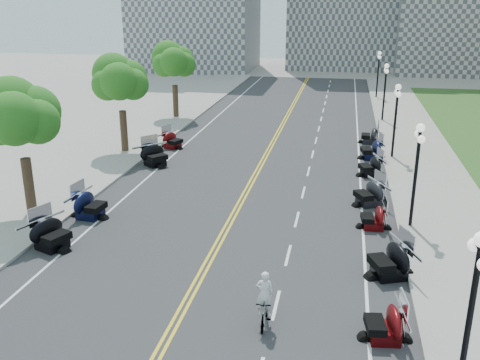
# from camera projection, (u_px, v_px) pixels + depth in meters

# --- Properties ---
(ground) EXTENTS (160.00, 160.00, 0.00)m
(ground) POSITION_uv_depth(u_px,v_px,m) (215.00, 249.00, 23.39)
(ground) COLOR gray
(road) EXTENTS (16.00, 90.00, 0.01)m
(road) POSITION_uv_depth(u_px,v_px,m) (254.00, 178.00, 32.68)
(road) COLOR #333335
(road) RESTS_ON ground
(centerline_yellow_a) EXTENTS (0.12, 90.00, 0.00)m
(centerline_yellow_a) POSITION_uv_depth(u_px,v_px,m) (252.00, 178.00, 32.70)
(centerline_yellow_a) COLOR yellow
(centerline_yellow_a) RESTS_ON road
(centerline_yellow_b) EXTENTS (0.12, 90.00, 0.00)m
(centerline_yellow_b) POSITION_uv_depth(u_px,v_px,m) (256.00, 178.00, 32.66)
(centerline_yellow_b) COLOR yellow
(centerline_yellow_b) RESTS_ON road
(edge_line_north) EXTENTS (0.12, 90.00, 0.00)m
(edge_line_north) POSITION_uv_depth(u_px,v_px,m) (360.00, 184.00, 31.52)
(edge_line_north) COLOR white
(edge_line_north) RESTS_ON road
(edge_line_south) EXTENTS (0.12, 90.00, 0.00)m
(edge_line_south) POSITION_uv_depth(u_px,v_px,m) (154.00, 172.00, 33.85)
(edge_line_south) COLOR white
(edge_line_south) RESTS_ON road
(lane_dash_5) EXTENTS (0.12, 2.00, 0.00)m
(lane_dash_5) POSITION_uv_depth(u_px,v_px,m) (276.00, 305.00, 19.09)
(lane_dash_5) COLOR white
(lane_dash_5) RESTS_ON road
(lane_dash_6) EXTENTS (0.12, 2.00, 0.00)m
(lane_dash_6) POSITION_uv_depth(u_px,v_px,m) (288.00, 255.00, 22.80)
(lane_dash_6) COLOR white
(lane_dash_6) RESTS_ON road
(lane_dash_7) EXTENTS (0.12, 2.00, 0.00)m
(lane_dash_7) POSITION_uv_depth(u_px,v_px,m) (297.00, 219.00, 26.52)
(lane_dash_7) COLOR white
(lane_dash_7) RESTS_ON road
(lane_dash_8) EXTENTS (0.12, 2.00, 0.00)m
(lane_dash_8) POSITION_uv_depth(u_px,v_px,m) (303.00, 192.00, 30.24)
(lane_dash_8) COLOR white
(lane_dash_8) RESTS_ON road
(lane_dash_9) EXTENTS (0.12, 2.00, 0.00)m
(lane_dash_9) POSITION_uv_depth(u_px,v_px,m) (309.00, 171.00, 33.96)
(lane_dash_9) COLOR white
(lane_dash_9) RESTS_ON road
(lane_dash_10) EXTENTS (0.12, 2.00, 0.00)m
(lane_dash_10) POSITION_uv_depth(u_px,v_px,m) (313.00, 154.00, 37.68)
(lane_dash_10) COLOR white
(lane_dash_10) RESTS_ON road
(lane_dash_11) EXTENTS (0.12, 2.00, 0.00)m
(lane_dash_11) POSITION_uv_depth(u_px,v_px,m) (316.00, 140.00, 41.40)
(lane_dash_11) COLOR white
(lane_dash_11) RESTS_ON road
(lane_dash_12) EXTENTS (0.12, 2.00, 0.00)m
(lane_dash_12) POSITION_uv_depth(u_px,v_px,m) (319.00, 129.00, 45.11)
(lane_dash_12) COLOR white
(lane_dash_12) RESTS_ON road
(lane_dash_13) EXTENTS (0.12, 2.00, 0.00)m
(lane_dash_13) POSITION_uv_depth(u_px,v_px,m) (321.00, 119.00, 48.83)
(lane_dash_13) COLOR white
(lane_dash_13) RESTS_ON road
(lane_dash_14) EXTENTS (0.12, 2.00, 0.00)m
(lane_dash_14) POSITION_uv_depth(u_px,v_px,m) (323.00, 110.00, 52.55)
(lane_dash_14) COLOR white
(lane_dash_14) RESTS_ON road
(lane_dash_15) EXTENTS (0.12, 2.00, 0.00)m
(lane_dash_15) POSITION_uv_depth(u_px,v_px,m) (325.00, 103.00, 56.27)
(lane_dash_15) COLOR white
(lane_dash_15) RESTS_ON road
(lane_dash_16) EXTENTS (0.12, 2.00, 0.00)m
(lane_dash_16) POSITION_uv_depth(u_px,v_px,m) (327.00, 97.00, 59.99)
(lane_dash_16) COLOR white
(lane_dash_16) RESTS_ON road
(lane_dash_17) EXTENTS (0.12, 2.00, 0.00)m
(lane_dash_17) POSITION_uv_depth(u_px,v_px,m) (328.00, 91.00, 63.71)
(lane_dash_17) COLOR white
(lane_dash_17) RESTS_ON road
(lane_dash_18) EXTENTS (0.12, 2.00, 0.00)m
(lane_dash_18) POSITION_uv_depth(u_px,v_px,m) (329.00, 86.00, 67.42)
(lane_dash_18) COLOR white
(lane_dash_18) RESTS_ON road
(lane_dash_19) EXTENTS (0.12, 2.00, 0.00)m
(lane_dash_19) POSITION_uv_depth(u_px,v_px,m) (330.00, 81.00, 71.14)
(lane_dash_19) COLOR white
(lane_dash_19) RESTS_ON road
(sidewalk_north) EXTENTS (5.00, 90.00, 0.15)m
(sidewalk_north) POSITION_uv_depth(u_px,v_px,m) (433.00, 188.00, 30.75)
(sidewalk_north) COLOR #9E9991
(sidewalk_north) RESTS_ON ground
(sidewalk_south) EXTENTS (5.00, 90.00, 0.15)m
(sidewalk_south) POSITION_uv_depth(u_px,v_px,m) (94.00, 167.00, 34.57)
(sidewalk_south) COLOR #9E9991
(sidewalk_south) RESTS_ON ground
(street_lamp_1) EXTENTS (0.50, 1.20, 4.90)m
(street_lamp_1) POSITION_uv_depth(u_px,v_px,m) (469.00, 322.00, 13.56)
(street_lamp_1) COLOR black
(street_lamp_1) RESTS_ON sidewalk_north
(street_lamp_2) EXTENTS (0.50, 1.20, 4.90)m
(street_lamp_2) POSITION_uv_depth(u_px,v_px,m) (415.00, 176.00, 24.71)
(street_lamp_2) COLOR black
(street_lamp_2) RESTS_ON sidewalk_north
(street_lamp_3) EXTENTS (0.50, 1.20, 4.90)m
(street_lamp_3) POSITION_uv_depth(u_px,v_px,m) (395.00, 121.00, 35.87)
(street_lamp_3) COLOR black
(street_lamp_3) RESTS_ON sidewalk_north
(street_lamp_4) EXTENTS (0.50, 1.20, 4.90)m
(street_lamp_4) POSITION_uv_depth(u_px,v_px,m) (384.00, 92.00, 47.02)
(street_lamp_4) COLOR black
(street_lamp_4) RESTS_ON sidewalk_north
(street_lamp_5) EXTENTS (0.50, 1.20, 4.90)m
(street_lamp_5) POSITION_uv_depth(u_px,v_px,m) (378.00, 75.00, 58.17)
(street_lamp_5) COLOR black
(street_lamp_5) RESTS_ON sidewalk_north
(tree_2) EXTENTS (4.80, 4.80, 9.20)m
(tree_2) POSITION_uv_depth(u_px,v_px,m) (21.00, 123.00, 25.55)
(tree_2) COLOR #235619
(tree_2) RESTS_ON sidewalk_south
(tree_3) EXTENTS (4.80, 4.80, 9.20)m
(tree_3) POSITION_uv_depth(u_px,v_px,m) (121.00, 86.00, 36.70)
(tree_3) COLOR #235619
(tree_3) RESTS_ON sidewalk_south
(tree_4) EXTENTS (4.80, 4.80, 9.20)m
(tree_4) POSITION_uv_depth(u_px,v_px,m) (174.00, 66.00, 47.86)
(tree_4) COLOR #235619
(tree_4) RESTS_ON sidewalk_south
(motorcycle_n_4) EXTENTS (2.11, 2.11, 1.31)m
(motorcycle_n_4) POSITION_uv_depth(u_px,v_px,m) (385.00, 322.00, 16.97)
(motorcycle_n_4) COLOR #590A0C
(motorcycle_n_4) RESTS_ON road
(motorcycle_n_5) EXTENTS (2.89, 2.89, 1.55)m
(motorcycle_n_5) POSITION_uv_depth(u_px,v_px,m) (390.00, 259.00, 20.83)
(motorcycle_n_5) COLOR black
(motorcycle_n_5) RESTS_ON road
(motorcycle_n_6) EXTENTS (1.92, 1.92, 1.26)m
(motorcycle_n_6) POSITION_uv_depth(u_px,v_px,m) (374.00, 216.00, 25.32)
(motorcycle_n_6) COLOR #590A0C
(motorcycle_n_6) RESTS_ON road
(motorcycle_n_7) EXTENTS (2.79, 2.79, 1.45)m
(motorcycle_n_7) POSITION_uv_depth(u_px,v_px,m) (369.00, 192.00, 28.16)
(motorcycle_n_7) COLOR black
(motorcycle_n_7) RESTS_ON road
(motorcycle_n_8) EXTENTS (2.49, 2.49, 1.39)m
(motorcycle_n_8) POSITION_uv_depth(u_px,v_px,m) (371.00, 165.00, 32.86)
(motorcycle_n_8) COLOR black
(motorcycle_n_8) RESTS_ON road
(motorcycle_n_9) EXTENTS (2.47, 2.47, 1.47)m
(motorcycle_n_9) POSITION_uv_depth(u_px,v_px,m) (372.00, 148.00, 36.39)
(motorcycle_n_9) COLOR black
(motorcycle_n_9) RESTS_ON road
(motorcycle_n_10) EXTENTS (2.07, 2.07, 1.38)m
(motorcycle_n_10) POSITION_uv_depth(u_px,v_px,m) (370.00, 134.00, 40.36)
(motorcycle_n_10) COLOR black
(motorcycle_n_10) RESTS_ON road
(motorcycle_s_5) EXTENTS (2.81, 2.81, 1.51)m
(motorcycle_s_5) POSITION_uv_depth(u_px,v_px,m) (51.00, 232.00, 23.22)
(motorcycle_s_5) COLOR black
(motorcycle_s_5) RESTS_ON road
(motorcycle_s_6) EXTENTS (2.34, 2.34, 1.49)m
(motorcycle_s_6) POSITION_uv_depth(u_px,v_px,m) (90.00, 204.00, 26.52)
(motorcycle_s_6) COLOR black
(motorcycle_s_6) RESTS_ON road
(motorcycle_s_8) EXTENTS (3.14, 3.14, 1.56)m
(motorcycle_s_8) POSITION_uv_depth(u_px,v_px,m) (155.00, 154.00, 34.90)
(motorcycle_s_8) COLOR black
(motorcycle_s_8) RESTS_ON road
(motorcycle_s_9) EXTENTS (2.43, 2.43, 1.32)m
(motorcycle_s_9) POSITION_uv_depth(u_px,v_px,m) (173.00, 139.00, 39.06)
(motorcycle_s_9) COLOR #590A0C
(motorcycle_s_9) RESTS_ON road
(bicycle) EXTENTS (0.54, 1.74, 1.04)m
(bicycle) POSITION_uv_depth(u_px,v_px,m) (264.00, 311.00, 17.81)
(bicycle) COLOR #A51414
(bicycle) RESTS_ON road
(cyclist_rider) EXTENTS (0.60, 0.39, 1.63)m
(cyclist_rider) POSITION_uv_depth(u_px,v_px,m) (265.00, 275.00, 17.38)
(cyclist_rider) COLOR white
(cyclist_rider) RESTS_ON bicycle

